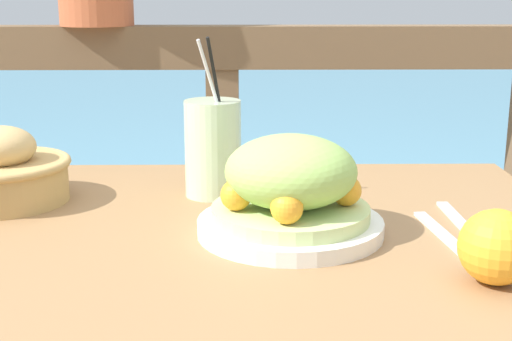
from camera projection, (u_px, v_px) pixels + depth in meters
name	position (u px, v px, depth m)	size (l,w,h in m)	color
patio_table	(210.00, 305.00, 0.98)	(1.01, 0.71, 0.72)	#997047
railing_fence	(223.00, 158.00, 1.59)	(2.80, 0.08, 0.96)	brown
sea_backdrop	(237.00, 138.00, 4.13)	(12.00, 4.00, 0.38)	#568EA8
salad_plate	(290.00, 192.00, 0.92)	(0.24, 0.24, 0.13)	white
drink_glass	(213.00, 148.00, 1.09)	(0.09, 0.09, 0.25)	beige
bread_basket	(2.00, 172.00, 1.06)	(0.20, 0.20, 0.12)	tan
fork	(443.00, 235.00, 0.92)	(0.04, 0.18, 0.00)	silver
knife	(460.00, 223.00, 0.97)	(0.02, 0.18, 0.00)	silver
orange_near_glass	(497.00, 247.00, 0.77)	(0.08, 0.08, 0.08)	#F9A328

